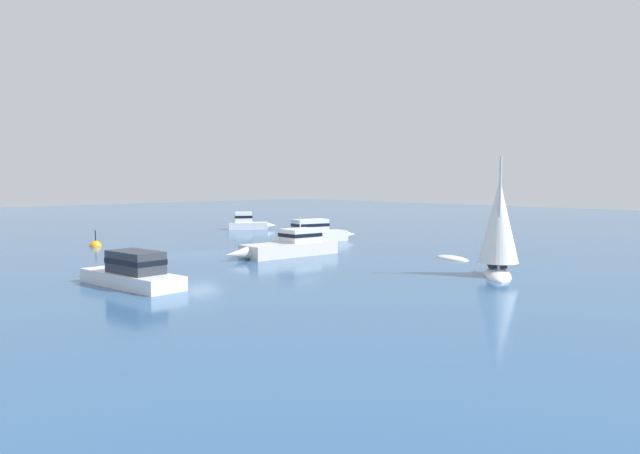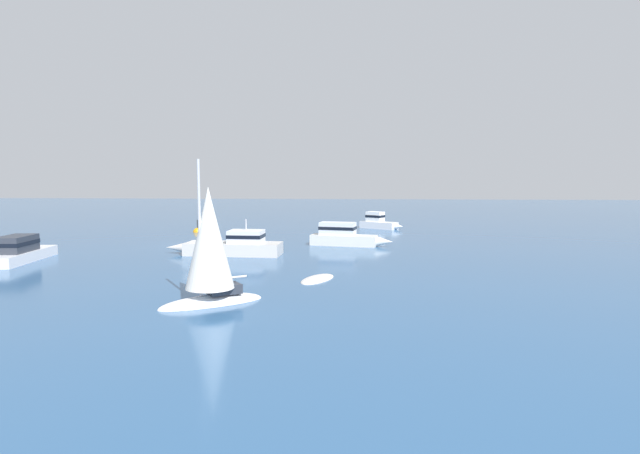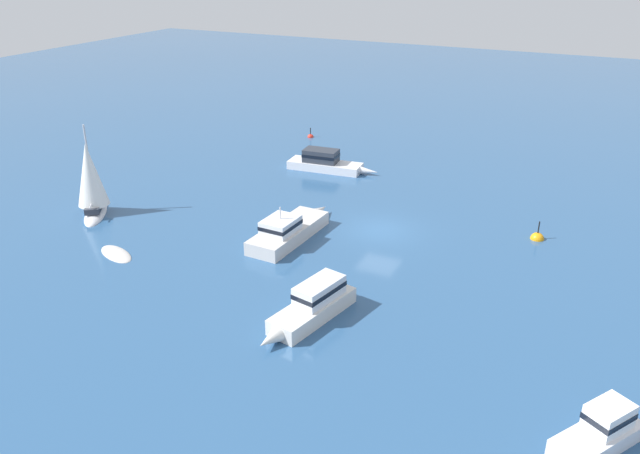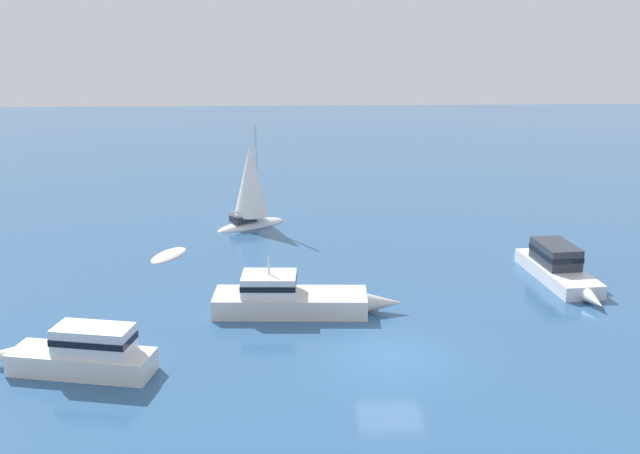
% 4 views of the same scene
% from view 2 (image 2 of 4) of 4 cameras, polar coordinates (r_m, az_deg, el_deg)
% --- Properties ---
extents(ground_plane, '(160.00, 160.00, 0.00)m').
position_cam_2_polar(ground_plane, '(42.21, -12.78, -1.93)').
color(ground_plane, '#2D5684').
extents(ketch, '(3.71, 4.52, 6.50)m').
position_cam_2_polar(ketch, '(22.69, -11.79, -2.72)').
color(ketch, white).
rests_on(ketch, ground).
extents(dinghy, '(3.23, 2.29, 0.34)m').
position_cam_2_polar(dinghy, '(27.81, -0.27, -5.68)').
color(dinghy, silver).
rests_on(dinghy, ground).
extents(launch, '(7.53, 2.45, 1.68)m').
position_cam_2_polar(launch, '(38.54, -29.61, -2.25)').
color(launch, white).
rests_on(launch, ground).
extents(cabin_cruiser, '(2.66, 6.46, 1.79)m').
position_cam_2_polar(cabin_cruiser, '(41.09, 2.65, -0.97)').
color(cabin_cruiser, silver).
rests_on(cabin_cruiser, ground).
extents(launch_1, '(3.41, 4.52, 1.71)m').
position_cam_2_polar(launch_1, '(54.28, 6.36, 0.53)').
color(launch_1, white).
rests_on(launch_1, ground).
extents(launch_2, '(2.50, 8.17, 2.47)m').
position_cam_2_polar(launch_2, '(36.70, -9.38, -1.98)').
color(launch_2, silver).
rests_on(launch_2, ground).
extents(channel_buoy, '(0.84, 0.84, 1.61)m').
position_cam_2_polar(channel_buoy, '(51.93, -13.07, -0.54)').
color(channel_buoy, orange).
rests_on(channel_buoy, ground).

